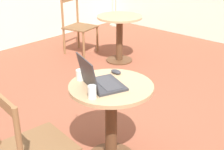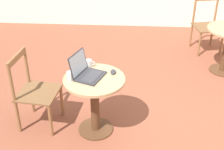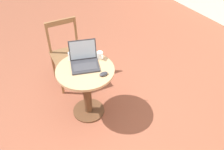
{
  "view_description": "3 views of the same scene",
  "coord_description": "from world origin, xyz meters",
  "px_view_note": "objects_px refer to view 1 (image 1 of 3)",
  "views": [
    {
      "loc": [
        -2.19,
        -1.61,
        1.76
      ],
      "look_at": [
        -0.25,
        0.17,
        0.6
      ],
      "focal_mm": 50.0,
      "sensor_mm": 36.0,
      "label": 1
    },
    {
      "loc": [
        -0.21,
        -2.95,
        2.44
      ],
      "look_at": [
        -0.41,
        0.22,
        0.55
      ],
      "focal_mm": 50.0,
      "sensor_mm": 36.0,
      "label": 2
    },
    {
      "loc": [
        1.4,
        -1.04,
        2.5
      ],
      "look_at": [
        -0.46,
        0.17,
        0.57
      ],
      "focal_mm": 40.0,
      "sensor_mm": 36.0,
      "label": 3
    }
  ],
  "objects_px": {
    "cafe_table_near": "(111,108)",
    "drinking_glass": "(92,92)",
    "chair_mid_back": "(78,26)",
    "mouse": "(116,72)",
    "mug": "(81,75)",
    "laptop": "(100,81)",
    "cafe_table_mid": "(119,30)",
    "chair_near_left": "(31,149)"
  },
  "relations": [
    {
      "from": "chair_mid_back",
      "to": "mug",
      "type": "distance_m",
      "value": 2.7
    },
    {
      "from": "cafe_table_near",
      "to": "mouse",
      "type": "height_order",
      "value": "mouse"
    },
    {
      "from": "cafe_table_mid",
      "to": "drinking_glass",
      "type": "bearing_deg",
      "value": -143.12
    },
    {
      "from": "chair_near_left",
      "to": "drinking_glass",
      "type": "xyz_separation_m",
      "value": [
        0.46,
        -0.14,
        0.31
      ]
    },
    {
      "from": "cafe_table_near",
      "to": "drinking_glass",
      "type": "relative_size",
      "value": 7.29
    },
    {
      "from": "chair_near_left",
      "to": "chair_mid_back",
      "type": "distance_m",
      "value": 3.23
    },
    {
      "from": "laptop",
      "to": "mouse",
      "type": "height_order",
      "value": "laptop"
    },
    {
      "from": "mouse",
      "to": "chair_mid_back",
      "type": "bearing_deg",
      "value": 55.49
    },
    {
      "from": "chair_mid_back",
      "to": "laptop",
      "type": "relative_size",
      "value": 2.28
    },
    {
      "from": "cafe_table_near",
      "to": "laptop",
      "type": "relative_size",
      "value": 1.77
    },
    {
      "from": "cafe_table_near",
      "to": "drinking_glass",
      "type": "distance_m",
      "value": 0.36
    },
    {
      "from": "mouse",
      "to": "drinking_glass",
      "type": "relative_size",
      "value": 1.03
    },
    {
      "from": "chair_near_left",
      "to": "laptop",
      "type": "bearing_deg",
      "value": -4.38
    },
    {
      "from": "mouse",
      "to": "mug",
      "type": "height_order",
      "value": "mug"
    },
    {
      "from": "cafe_table_mid",
      "to": "chair_near_left",
      "type": "bearing_deg",
      "value": -150.66
    },
    {
      "from": "mouse",
      "to": "drinking_glass",
      "type": "height_order",
      "value": "drinking_glass"
    },
    {
      "from": "cafe_table_mid",
      "to": "chair_mid_back",
      "type": "relative_size",
      "value": 0.78
    },
    {
      "from": "chair_near_left",
      "to": "laptop",
      "type": "relative_size",
      "value": 2.28
    },
    {
      "from": "laptop",
      "to": "drinking_glass",
      "type": "distance_m",
      "value": 0.19
    },
    {
      "from": "chair_near_left",
      "to": "mouse",
      "type": "height_order",
      "value": "chair_near_left"
    },
    {
      "from": "chair_mid_back",
      "to": "mouse",
      "type": "bearing_deg",
      "value": -124.51
    },
    {
      "from": "cafe_table_mid",
      "to": "chair_near_left",
      "type": "height_order",
      "value": "chair_near_left"
    },
    {
      "from": "drinking_glass",
      "to": "chair_mid_back",
      "type": "bearing_deg",
      "value": 50.33
    },
    {
      "from": "cafe_table_mid",
      "to": "mug",
      "type": "bearing_deg",
      "value": -146.62
    },
    {
      "from": "cafe_table_near",
      "to": "drinking_glass",
      "type": "height_order",
      "value": "drinking_glass"
    },
    {
      "from": "chair_mid_back",
      "to": "laptop",
      "type": "bearing_deg",
      "value": -128.21
    },
    {
      "from": "chair_near_left",
      "to": "chair_mid_back",
      "type": "relative_size",
      "value": 1.0
    },
    {
      "from": "chair_near_left",
      "to": "mouse",
      "type": "relative_size",
      "value": 9.09
    },
    {
      "from": "cafe_table_mid",
      "to": "chair_mid_back",
      "type": "distance_m",
      "value": 0.78
    },
    {
      "from": "mug",
      "to": "drinking_glass",
      "type": "relative_size",
      "value": 1.15
    },
    {
      "from": "cafe_table_mid",
      "to": "mouse",
      "type": "relative_size",
      "value": 7.07
    },
    {
      "from": "mouse",
      "to": "mug",
      "type": "bearing_deg",
      "value": 156.15
    },
    {
      "from": "chair_near_left",
      "to": "mug",
      "type": "relative_size",
      "value": 8.15
    },
    {
      "from": "cafe_table_near",
      "to": "mouse",
      "type": "relative_size",
      "value": 7.07
    },
    {
      "from": "mouse",
      "to": "laptop",
      "type": "bearing_deg",
      "value": -163.2
    },
    {
      "from": "mouse",
      "to": "drinking_glass",
      "type": "distance_m",
      "value": 0.48
    },
    {
      "from": "laptop",
      "to": "chair_near_left",
      "type": "bearing_deg",
      "value": 175.62
    },
    {
      "from": "cafe_table_near",
      "to": "chair_near_left",
      "type": "height_order",
      "value": "chair_near_left"
    },
    {
      "from": "cafe_table_near",
      "to": "drinking_glass",
      "type": "xyz_separation_m",
      "value": [
        -0.25,
        -0.05,
        0.26
      ]
    },
    {
      "from": "chair_mid_back",
      "to": "drinking_glass",
      "type": "height_order",
      "value": "chair_mid_back"
    },
    {
      "from": "mug",
      "to": "chair_near_left",
      "type": "bearing_deg",
      "value": -165.3
    },
    {
      "from": "cafe_table_mid",
      "to": "mug",
      "type": "height_order",
      "value": "mug"
    }
  ]
}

